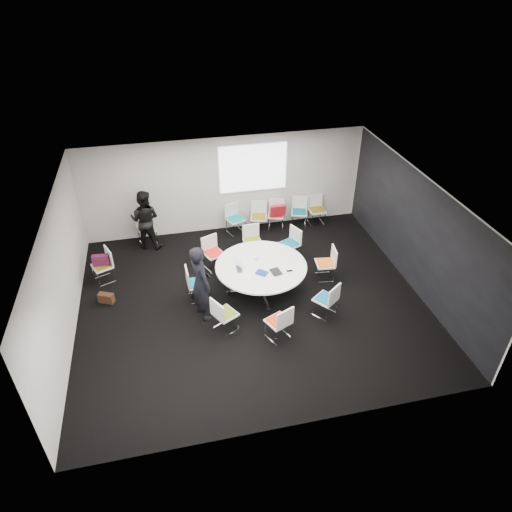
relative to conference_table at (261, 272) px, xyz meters
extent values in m
cube|color=black|center=(-0.32, -0.38, -0.56)|extent=(8.00, 7.00, 0.04)
cube|color=white|center=(-0.32, -0.38, 2.28)|extent=(8.00, 7.00, 0.04)
cube|color=#B3AEA9|center=(-0.32, 3.14, 0.86)|extent=(8.00, 0.04, 2.80)
cube|color=#B3AEA9|center=(-0.32, -3.90, 0.86)|extent=(8.00, 0.04, 2.80)
cube|color=#B3AEA9|center=(-4.34, -0.38, 0.86)|extent=(0.04, 7.00, 2.80)
cube|color=#B3AEA9|center=(3.70, -0.38, 0.86)|extent=(0.04, 7.00, 2.80)
cube|color=black|center=(3.67, -0.38, 0.86)|extent=(0.01, 6.94, 2.74)
cube|color=silver|center=(0.00, 0.00, -0.50)|extent=(0.90, 0.90, 0.08)
cylinder|color=silver|center=(0.00, 0.00, -0.17)|extent=(0.10, 0.10, 0.65)
cylinder|color=white|center=(0.00, 0.00, 0.17)|extent=(2.18, 2.18, 0.04)
cube|color=white|center=(0.48, 3.08, 1.31)|extent=(1.90, 0.03, 1.35)
cube|color=silver|center=(1.67, 0.12, -0.33)|extent=(0.47, 0.47, 0.42)
cube|color=white|center=(1.67, 0.12, -0.10)|extent=(0.49, 0.51, 0.04)
cube|color=#E05714|center=(1.67, 0.12, -0.07)|extent=(0.42, 0.44, 0.03)
cube|color=white|center=(1.88, 0.09, 0.13)|extent=(0.09, 0.46, 0.42)
cube|color=silver|center=(1.05, 1.17, -0.33)|extent=(0.56, 0.56, 0.42)
cube|color=white|center=(1.05, 1.17, -0.10)|extent=(0.59, 0.60, 0.04)
cube|color=#0B5576|center=(1.05, 1.17, -0.07)|extent=(0.51, 0.52, 0.03)
cube|color=white|center=(1.24, 1.25, 0.13)|extent=(0.22, 0.43, 0.42)
cube|color=silver|center=(0.12, 1.48, -0.33)|extent=(0.44, 0.44, 0.42)
cube|color=white|center=(0.12, 1.48, -0.10)|extent=(0.48, 0.47, 0.04)
cube|color=olive|center=(0.12, 1.48, -0.07)|extent=(0.42, 0.40, 0.03)
cube|color=white|center=(0.11, 1.69, 0.13)|extent=(0.46, 0.06, 0.42)
cube|color=silver|center=(-0.98, 1.16, -0.33)|extent=(0.55, 0.55, 0.42)
cube|color=white|center=(-0.98, 1.16, -0.10)|extent=(0.59, 0.58, 0.04)
cube|color=red|center=(-0.98, 1.16, -0.07)|extent=(0.52, 0.51, 0.03)
cube|color=white|center=(-1.06, 1.36, 0.13)|extent=(0.44, 0.21, 0.42)
cube|color=silver|center=(-1.54, 0.01, -0.33)|extent=(0.44, 0.44, 0.42)
cube|color=white|center=(-1.54, 0.01, -0.10)|extent=(0.46, 0.48, 0.04)
cube|color=#096577|center=(-1.54, 0.01, -0.07)|extent=(0.40, 0.42, 0.03)
cube|color=white|center=(-1.75, 0.00, 0.13)|extent=(0.06, 0.46, 0.42)
cube|color=silver|center=(-1.07, -1.19, -0.33)|extent=(0.57, 0.57, 0.42)
cube|color=white|center=(-1.07, -1.19, -0.10)|extent=(0.61, 0.62, 0.04)
cube|color=#657018|center=(-1.07, -1.19, -0.07)|extent=(0.53, 0.53, 0.03)
cube|color=white|center=(-1.25, -1.29, 0.13)|extent=(0.25, 0.42, 0.42)
cube|color=silver|center=(-0.02, -1.67, -0.33)|extent=(0.56, 0.56, 0.42)
cube|color=white|center=(-0.02, -1.67, -0.10)|extent=(0.60, 0.59, 0.04)
cube|color=red|center=(-0.02, -1.67, -0.07)|extent=(0.52, 0.51, 0.03)
cube|color=white|center=(0.07, -1.86, 0.13)|extent=(0.43, 0.23, 0.42)
cube|color=silver|center=(1.21, -1.19, -0.33)|extent=(0.59, 0.59, 0.42)
cube|color=white|center=(1.21, -1.19, -0.10)|extent=(0.63, 0.63, 0.04)
cube|color=#0C5A82|center=(1.21, -1.19, -0.07)|extent=(0.55, 0.54, 0.03)
cube|color=white|center=(1.34, -1.36, 0.13)|extent=(0.39, 0.30, 0.42)
cube|color=silver|center=(-0.11, 2.77, -0.33)|extent=(0.54, 0.54, 0.42)
cube|color=white|center=(-0.11, 2.77, -0.10)|extent=(0.59, 0.58, 0.04)
cube|color=#0A8487|center=(-0.11, 2.77, -0.07)|extent=(0.51, 0.50, 0.03)
cube|color=white|center=(-0.18, 2.97, 0.13)|extent=(0.44, 0.20, 0.42)
cube|color=silver|center=(0.57, 2.74, -0.33)|extent=(0.51, 0.51, 0.42)
cube|color=white|center=(0.57, 2.74, -0.10)|extent=(0.55, 0.54, 0.04)
cube|color=olive|center=(0.57, 2.74, -0.07)|extent=(0.48, 0.46, 0.03)
cube|color=white|center=(0.62, 2.95, 0.13)|extent=(0.46, 0.15, 0.42)
cube|color=silver|center=(1.10, 2.77, -0.33)|extent=(0.53, 0.53, 0.42)
cube|color=white|center=(1.10, 2.77, -0.10)|extent=(0.58, 0.57, 0.04)
cube|color=red|center=(1.10, 2.77, -0.07)|extent=(0.50, 0.49, 0.03)
cube|color=white|center=(1.17, 2.97, 0.13)|extent=(0.45, 0.18, 0.42)
cube|color=silver|center=(1.82, 2.77, -0.33)|extent=(0.53, 0.53, 0.42)
cube|color=white|center=(1.82, 2.77, -0.10)|extent=(0.57, 0.56, 0.04)
cube|color=#086375|center=(1.82, 2.77, -0.07)|extent=(0.50, 0.48, 0.03)
cube|color=white|center=(1.88, 2.97, 0.13)|extent=(0.45, 0.17, 0.42)
cube|color=silver|center=(2.37, 2.77, -0.33)|extent=(0.42, 0.42, 0.42)
cube|color=white|center=(2.37, 2.77, -0.10)|extent=(0.46, 0.44, 0.04)
cube|color=brown|center=(2.37, 2.77, -0.07)|extent=(0.40, 0.38, 0.03)
cube|color=white|center=(2.37, 2.98, 0.13)|extent=(0.46, 0.04, 0.42)
cube|color=silver|center=(-3.76, 1.22, -0.33)|extent=(0.55, 0.55, 0.42)
cube|color=white|center=(-3.76, 1.22, -0.10)|extent=(0.58, 0.59, 0.04)
cube|color=brown|center=(-3.76, 1.22, -0.07)|extent=(0.51, 0.52, 0.03)
cube|color=white|center=(-3.57, 1.30, 0.13)|extent=(0.21, 0.44, 0.42)
cube|color=silver|center=(-2.63, 2.75, -0.33)|extent=(0.53, 0.53, 0.42)
cube|color=white|center=(-2.63, 2.75, -0.10)|extent=(0.57, 0.56, 0.04)
cube|color=olive|center=(-2.63, 2.75, -0.07)|extent=(0.50, 0.48, 0.03)
cube|color=white|center=(-2.69, 2.95, 0.13)|extent=(0.45, 0.18, 0.42)
imported|color=black|center=(-1.50, -0.62, 0.39)|extent=(0.64, 0.78, 1.85)
imported|color=black|center=(-2.63, 2.60, 0.31)|extent=(1.00, 0.89, 1.70)
imported|color=#333338|center=(-0.49, -0.04, 0.21)|extent=(0.21, 0.31, 0.02)
cube|color=silver|center=(-0.55, 0.10, 0.32)|extent=(0.16, 0.27, 0.22)
cube|color=black|center=(0.28, -0.34, 0.20)|extent=(0.27, 0.34, 0.02)
cube|color=navy|center=(-0.06, -0.31, 0.21)|extent=(0.33, 0.32, 0.03)
cube|color=white|center=(0.51, 0.23, 0.20)|extent=(0.37, 0.34, 0.00)
cube|color=silver|center=(0.82, -0.10, 0.20)|extent=(0.35, 0.29, 0.00)
cylinder|color=white|center=(-0.06, 0.25, 0.24)|extent=(0.08, 0.08, 0.09)
cube|color=black|center=(0.60, -0.37, 0.20)|extent=(0.14, 0.07, 0.01)
cube|color=#4E1430|center=(-3.76, 1.22, 0.08)|extent=(0.41, 0.17, 0.28)
cube|color=#331C10|center=(-3.68, 0.33, -0.42)|extent=(0.39, 0.29, 0.24)
cube|color=maroon|center=(1.10, 2.56, 0.16)|extent=(0.44, 0.16, 0.36)
camera|label=1|loc=(-2.04, -8.56, 6.50)|focal=32.00mm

